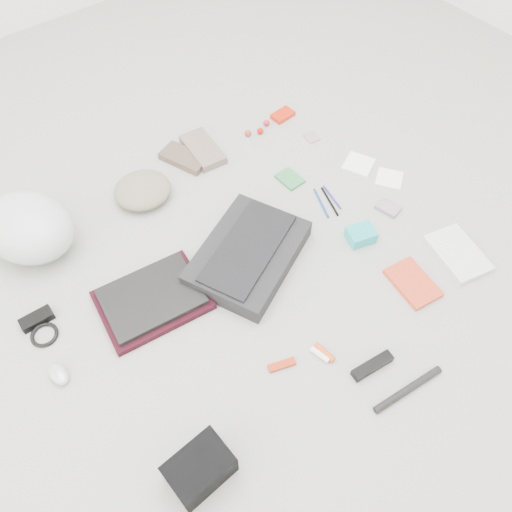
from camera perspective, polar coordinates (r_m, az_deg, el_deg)
ground_plane at (r=1.82m, az=0.00°, el=-0.91°), size 4.00×4.00×0.00m
messenger_bag at (r=1.80m, az=-0.90°, el=0.17°), size 0.52×0.46×0.07m
bag_flap at (r=1.77m, az=-0.92°, el=0.96°), size 0.45×0.34×0.01m
laptop_sleeve at (r=1.76m, az=-11.73°, el=-4.98°), size 0.39×0.31×0.02m
laptop at (r=1.74m, az=-11.86°, el=-4.59°), size 0.35×0.27×0.02m
bike_helmet at (r=1.97m, az=-24.62°, el=3.00°), size 0.40×0.44×0.21m
beanie at (r=2.05m, az=-12.85°, el=7.36°), size 0.28×0.27×0.08m
mitten_left at (r=2.18m, az=-8.21°, el=11.02°), size 0.17×0.22×0.03m
mitten_right at (r=2.21m, az=-6.09°, el=12.02°), size 0.14×0.24×0.03m
power_brick at (r=1.84m, az=-23.77°, el=-6.61°), size 0.11×0.05×0.03m
cable_coil at (r=1.81m, az=-23.03°, el=-8.29°), size 0.11×0.11×0.01m
mouse at (r=1.72m, az=-21.65°, el=-12.41°), size 0.06×0.09×0.03m
camera_bag at (r=1.49m, az=-6.45°, el=-23.01°), size 0.18×0.13×0.11m
multitool at (r=1.63m, az=2.97°, el=-12.33°), size 0.09×0.05×0.01m
toiletry_tube_white at (r=1.65m, az=7.31°, el=-11.10°), size 0.03×0.07×0.02m
toiletry_tube_orange at (r=1.65m, az=7.82°, el=-10.87°), size 0.03×0.08×0.02m
u_lock at (r=1.66m, az=13.15°, el=-12.12°), size 0.15×0.06×0.03m
bike_pump at (r=1.66m, az=16.97°, el=-14.38°), size 0.26×0.06×0.02m
book_red at (r=1.85m, az=17.48°, el=-2.96°), size 0.15×0.20×0.02m
book_white at (r=1.98m, az=22.05°, el=0.28°), size 0.20×0.26×0.02m
notepad at (r=2.09m, az=3.88°, el=8.79°), size 0.08×0.11×0.01m
pen_blue at (r=2.01m, az=7.46°, el=6.02°), size 0.06×0.15×0.01m
pen_black at (r=2.02m, az=8.42°, el=6.20°), size 0.06×0.15×0.01m
pen_navy at (r=2.04m, az=8.68°, el=6.68°), size 0.04×0.13×0.01m
accordion_wallet at (r=1.91m, az=11.88°, el=2.38°), size 0.12×0.10×0.05m
card_deck at (r=2.04m, az=14.85°, el=5.34°), size 0.08×0.10×0.02m
napkin_top at (r=2.19m, az=11.65°, el=10.27°), size 0.15×0.15×0.01m
napkin_bottom at (r=2.16m, az=14.99°, el=8.57°), size 0.14×0.14×0.01m
lollipop_a at (r=2.28m, az=-0.93°, el=13.86°), size 0.03×0.03×0.03m
lollipop_b at (r=2.29m, az=0.49°, el=14.10°), size 0.03×0.03×0.03m
lollipop_c at (r=2.33m, az=1.21°, el=14.99°), size 0.03×0.03×0.03m
altoids_tin at (r=2.38m, az=3.07°, el=15.79°), size 0.11×0.07×0.02m
stamp_sheet at (r=2.29m, az=6.37°, el=13.33°), size 0.07×0.08×0.00m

